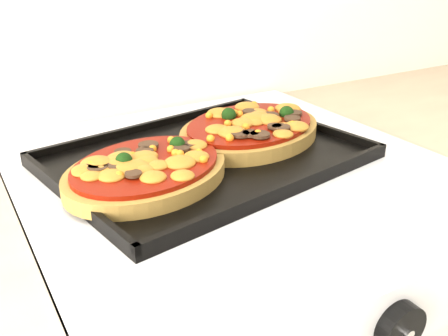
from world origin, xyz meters
TOP-DOWN VIEW (x-y plane):
  - control_panel at (-0.00, 1.39)m, footprint 0.60×0.02m
  - knob_center at (-0.00, 1.37)m, footprint 0.06×0.02m
  - baking_tray at (-0.03, 1.72)m, footprint 0.48×0.39m
  - pizza_left at (-0.14, 1.69)m, footprint 0.29×0.26m
  - pizza_right at (0.06, 1.75)m, footprint 0.30×0.26m

SIDE VIEW (x-z plane):
  - control_panel at x=0.00m, z-range 0.81..0.90m
  - knob_center at x=0.00m, z-range 0.83..0.88m
  - baking_tray at x=-0.03m, z-range 0.91..0.93m
  - pizza_left at x=-0.14m, z-range 0.92..0.95m
  - pizza_right at x=0.06m, z-range 0.92..0.96m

